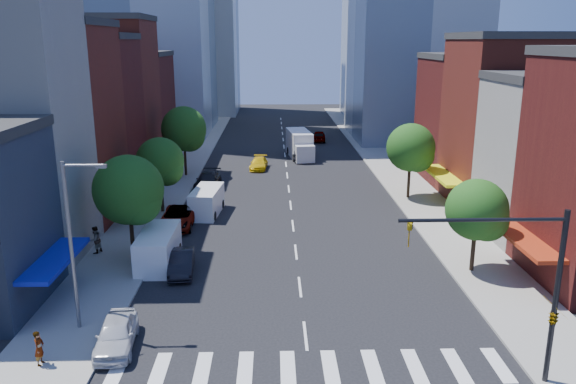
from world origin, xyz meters
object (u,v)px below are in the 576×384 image
object	(u,v)px
cargo_van_near	(158,249)
box_truck	(300,145)
traffic_car_far	(319,136)
pedestrian_near	(39,348)
parked_car_rear	(208,180)
parked_car_second	(181,262)
parked_car_front	(116,334)
taxi	(259,163)
traffic_car_oncoming	(302,153)
parked_car_third	(178,217)
pedestrian_far	(95,240)
cargo_van_far	(206,202)

from	to	relation	value
cargo_van_near	box_truck	world-z (taller)	box_truck
traffic_car_far	box_truck	distance (m)	12.51
traffic_car_far	pedestrian_near	distance (m)	63.49
parked_car_rear	parked_car_second	bearing A→B (deg)	-83.89
parked_car_front	cargo_van_near	world-z (taller)	cargo_van_near
taxi	pedestrian_near	bearing A→B (deg)	-97.85
taxi	traffic_car_oncoming	world-z (taller)	traffic_car_oncoming
box_truck	taxi	bearing A→B (deg)	-134.38
traffic_car_oncoming	parked_car_second	bearing A→B (deg)	82.08
cargo_van_near	pedestrian_near	distance (m)	12.72
parked_car_rear	box_truck	distance (m)	18.78
traffic_car_far	parked_car_second	bearing A→B (deg)	79.91
parked_car_third	pedestrian_far	size ratio (longest dim) A/B	2.93
taxi	traffic_car_far	world-z (taller)	traffic_car_far
parked_car_third	pedestrian_near	world-z (taller)	pedestrian_near
parked_car_third	traffic_car_oncoming	xyz separation A→B (m)	(11.64, 26.74, 0.02)
traffic_car_far	cargo_van_near	bearing A→B (deg)	77.60
parked_car_front	pedestrian_far	xyz separation A→B (m)	(-4.87, 12.78, 0.37)
parked_car_third	pedestrian_far	distance (m)	7.85
parked_car_third	cargo_van_far	size ratio (longest dim) A/B	1.03
traffic_car_far	box_truck	bearing A→B (deg)	78.38
cargo_van_near	pedestrian_near	bearing A→B (deg)	-103.92
traffic_car_far	taxi	bearing A→B (deg)	69.80
taxi	cargo_van_far	bearing A→B (deg)	-98.44
cargo_van_near	pedestrian_far	size ratio (longest dim) A/B	2.86
box_truck	pedestrian_far	distance (m)	38.14
box_truck	parked_car_rear	bearing A→B (deg)	-130.53
taxi	pedestrian_far	bearing A→B (deg)	-107.17
cargo_van_near	pedestrian_far	distance (m)	5.29
parked_car_front	cargo_van_near	size ratio (longest dim) A/B	0.80
parked_car_rear	taxi	bearing A→B (deg)	64.12
taxi	pedestrian_far	distance (m)	29.73
pedestrian_near	box_truck	bearing A→B (deg)	-13.42
traffic_car_oncoming	cargo_van_near	bearing A→B (deg)	78.88
traffic_car_far	parked_car_rear	bearing A→B (deg)	68.06
pedestrian_far	box_truck	bearing A→B (deg)	-178.21
taxi	parked_car_third	bearing A→B (deg)	-101.43
parked_car_third	traffic_car_oncoming	bearing A→B (deg)	67.16
traffic_car_far	pedestrian_far	xyz separation A→B (m)	(-19.82, -46.45, 0.32)
taxi	pedestrian_far	size ratio (longest dim) A/B	2.36
parked_car_rear	traffic_car_far	bearing A→B (deg)	67.68
taxi	pedestrian_far	world-z (taller)	pedestrian_far
cargo_van_far	parked_car_second	bearing A→B (deg)	-85.25
traffic_car_oncoming	box_truck	distance (m)	1.79
parked_car_front	traffic_car_oncoming	world-z (taller)	traffic_car_oncoming
taxi	box_truck	distance (m)	8.70
taxi	pedestrian_far	xyz separation A→B (m)	(-11.06, -27.60, 0.46)
parked_car_front	parked_car_second	bearing A→B (deg)	73.65
parked_car_third	taxi	world-z (taller)	parked_car_third
cargo_van_near	cargo_van_far	distance (m)	11.79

